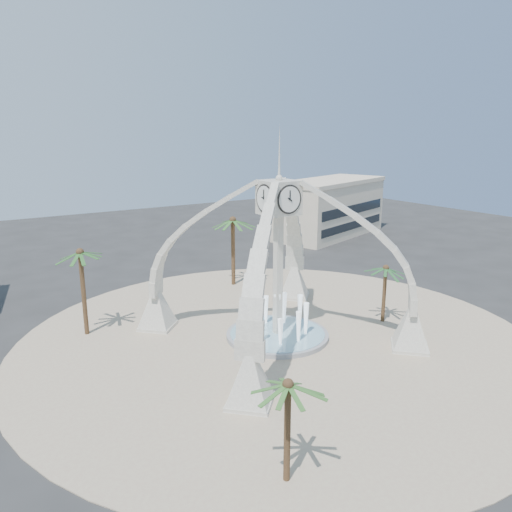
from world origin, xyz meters
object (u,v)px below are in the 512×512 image
clock_tower (278,258)px  palm_north (233,221)px  fountain (277,334)px  palm_east (386,269)px  palm_west (80,254)px  palm_south (288,386)px

clock_tower → palm_north: clock_tower is taller
fountain → palm_east: 10.66m
palm_west → palm_south: palm_west is taller
palm_east → palm_north: (-5.25, 15.98, 2.15)m
clock_tower → fountain: bearing=90.0°
palm_west → palm_north: (16.54, 4.93, 0.21)m
clock_tower → fountain: 6.20m
palm_south → fountain: bearing=55.9°
clock_tower → palm_north: size_ratio=2.31×
palm_east → palm_south: size_ratio=0.97×
clock_tower → palm_east: (9.47, -2.15, -1.80)m
fountain → palm_west: 16.47m
clock_tower → palm_east: 9.88m
fountain → palm_north: bearing=73.0°
clock_tower → palm_south: (-9.25, -13.64, -1.63)m
fountain → palm_south: (-9.25, -13.64, 4.57)m
clock_tower → palm_west: (-12.32, 8.90, 0.14)m
palm_west → palm_north: palm_north is taller
fountain → palm_east: (9.47, -2.15, 4.40)m
palm_east → palm_north: bearing=108.2°
fountain → clock_tower: bearing=-90.0°
palm_north → palm_east: bearing=-71.8°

